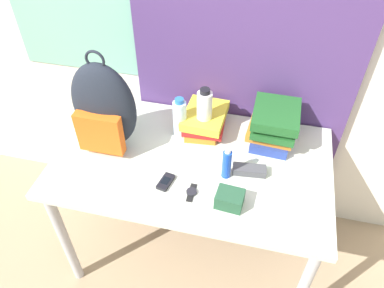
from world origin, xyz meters
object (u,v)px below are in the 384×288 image
object	(u,v)px
sunscreen_bottle	(227,164)
sunglasses_case	(249,170)
sports_bottle	(204,114)
cell_phone	(166,182)
water_bottle	(180,118)
book_stack_left	(205,120)
book_stack_center	(274,125)
backpack	(104,109)
camera_pouch	(230,199)
wristwatch	(192,192)

from	to	relation	value
sunscreen_bottle	sunglasses_case	world-z (taller)	sunscreen_bottle
sports_bottle	cell_phone	world-z (taller)	sports_bottle
water_bottle	cell_phone	distance (m)	0.34
water_bottle	sports_bottle	size ratio (longest dim) A/B	0.81
book_stack_left	cell_phone	xyz separation A→B (m)	(-0.09, -0.40, -0.05)
water_bottle	sunscreen_bottle	xyz separation A→B (m)	(0.27, -0.22, -0.03)
book_stack_left	book_stack_center	bearing A→B (deg)	-0.87
book_stack_center	sunglasses_case	size ratio (longest dim) A/B	1.75
backpack	book_stack_center	size ratio (longest dim) A/B	1.86
water_bottle	camera_pouch	world-z (taller)	water_bottle
sunscreen_bottle	book_stack_left	bearing A→B (deg)	118.84
cell_phone	backpack	bearing A→B (deg)	151.38
water_bottle	wristwatch	size ratio (longest dim) A/B	2.19
sports_bottle	sunglasses_case	world-z (taller)	sports_bottle
book_stack_center	water_bottle	distance (m)	0.45
backpack	sunglasses_case	distance (m)	0.71
book_stack_center	cell_phone	bearing A→B (deg)	-137.52
book_stack_left	sunglasses_case	xyz separation A→B (m)	(0.26, -0.25, -0.04)
book_stack_center	sunscreen_bottle	world-z (taller)	book_stack_center
backpack	book_stack_left	distance (m)	0.50
sunscreen_bottle	sports_bottle	bearing A→B (deg)	121.47
book_stack_left	camera_pouch	world-z (taller)	book_stack_left
cell_phone	sunglasses_case	xyz separation A→B (m)	(0.35, 0.15, 0.01)
camera_pouch	wristwatch	world-z (taller)	camera_pouch
book_stack_left	cell_phone	bearing A→B (deg)	-102.62
water_bottle	sunscreen_bottle	distance (m)	0.35
sports_bottle	cell_phone	size ratio (longest dim) A/B	2.62
wristwatch	backpack	bearing A→B (deg)	155.38
water_bottle	sunscreen_bottle	world-z (taller)	water_bottle
book_stack_left	camera_pouch	bearing A→B (deg)	-65.61
cell_phone	camera_pouch	bearing A→B (deg)	-9.49
backpack	cell_phone	distance (m)	0.43
book_stack_center	wristwatch	world-z (taller)	book_stack_center
backpack	sunglasses_case	world-z (taller)	backpack
backpack	camera_pouch	distance (m)	0.69
book_stack_left	cell_phone	distance (m)	0.41
book_stack_left	backpack	bearing A→B (deg)	-153.05
sunglasses_case	book_stack_left	bearing A→B (deg)	136.06
book_stack_left	cell_phone	world-z (taller)	book_stack_left
water_bottle	camera_pouch	xyz separation A→B (m)	(0.31, -0.38, -0.07)
backpack	book_stack_center	xyz separation A→B (m)	(0.76, 0.21, -0.12)
sunglasses_case	backpack	bearing A→B (deg)	177.00
backpack	book_stack_left	bearing A→B (deg)	26.95
water_bottle	book_stack_left	bearing A→B (deg)	32.67
wristwatch	cell_phone	bearing A→B (deg)	167.46
book_stack_center	sunglasses_case	distance (m)	0.27
backpack	sports_bottle	xyz separation A→B (m)	(0.43, 0.18, -0.09)
book_stack_center	water_bottle	bearing A→B (deg)	-171.77
book_stack_center	sports_bottle	xyz separation A→B (m)	(-0.33, -0.03, 0.03)
book_stack_left	wristwatch	bearing A→B (deg)	-85.29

